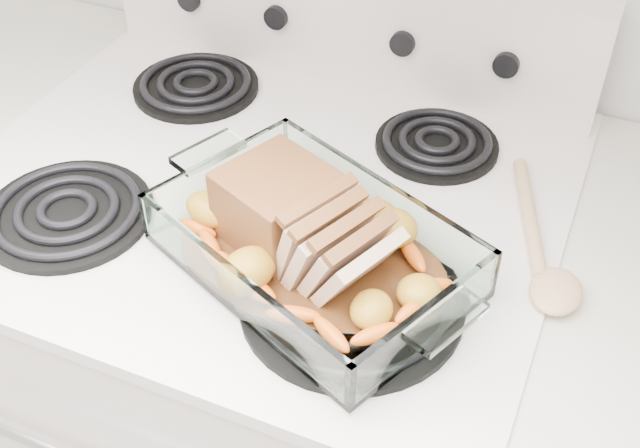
% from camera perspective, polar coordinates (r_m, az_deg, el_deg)
% --- Properties ---
extents(electric_range, '(0.78, 0.70, 1.12)m').
position_cam_1_polar(electric_range, '(1.39, -3.21, -11.64)').
color(electric_range, silver).
rests_on(electric_range, ground).
extents(baking_dish, '(0.34, 0.23, 0.07)m').
position_cam_1_polar(baking_dish, '(0.91, -0.49, -2.16)').
color(baking_dish, white).
rests_on(baking_dish, electric_range).
extents(pork_roast, '(0.21, 0.11, 0.09)m').
position_cam_1_polar(pork_roast, '(0.90, -2.28, -0.07)').
color(pork_roast, brown).
rests_on(pork_roast, baking_dish).
extents(roast_vegetables, '(0.35, 0.19, 0.04)m').
position_cam_1_polar(roast_vegetables, '(0.93, 0.16, -0.26)').
color(roast_vegetables, orange).
rests_on(roast_vegetables, baking_dish).
extents(wooden_spoon, '(0.13, 0.26, 0.02)m').
position_cam_1_polar(wooden_spoon, '(0.97, 15.62, -2.26)').
color(wooden_spoon, tan).
rests_on(wooden_spoon, electric_range).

